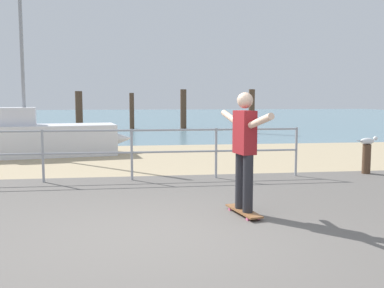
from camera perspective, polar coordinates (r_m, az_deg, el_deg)
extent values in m
cube|color=#605B56|center=(4.38, -2.17, -16.08)|extent=(24.00, 10.00, 0.04)
cube|color=tan|center=(12.16, -5.83, -1.81)|extent=(24.00, 6.00, 0.04)
cube|color=slate|center=(40.08, -7.17, 3.60)|extent=(72.00, 50.00, 0.04)
cylinder|color=#9EA0A5|center=(8.89, -19.06, -1.58)|extent=(0.05, 0.05, 1.05)
cylinder|color=#9EA0A5|center=(8.72, -7.95, -1.45)|extent=(0.05, 0.05, 1.05)
cylinder|color=#9EA0A5|center=(8.87, 3.19, -1.27)|extent=(0.05, 0.05, 1.05)
cylinder|color=#9EA0A5|center=(9.35, 13.56, -1.06)|extent=(0.05, 0.05, 1.05)
cylinder|color=#9EA0A5|center=(8.84, -19.17, 1.60)|extent=(10.28, 0.04, 0.04)
cylinder|color=#9EA0A5|center=(8.89, -19.07, -1.24)|extent=(10.28, 0.04, 0.04)
cube|color=silver|center=(13.08, -19.79, 0.39)|extent=(4.58, 2.15, 0.90)
cone|color=silver|center=(13.18, -10.20, 0.70)|extent=(1.22, 0.95, 0.77)
cylinder|color=gray|center=(13.11, -21.54, 11.74)|extent=(0.10, 0.10, 4.30)
cube|color=silver|center=(13.06, -22.53, 3.37)|extent=(1.34, 1.10, 0.50)
cube|color=brown|center=(6.21, 6.82, -8.75)|extent=(0.37, 0.82, 0.02)
cylinder|color=#E5598C|center=(6.43, 5.04, -8.60)|extent=(0.04, 0.06, 0.06)
cylinder|color=#E5598C|center=(6.49, 6.33, -8.46)|extent=(0.04, 0.06, 0.06)
cylinder|color=#E5598C|center=(5.94, 7.35, -9.85)|extent=(0.04, 0.06, 0.06)
cylinder|color=#E5598C|center=(6.01, 8.73, -9.67)|extent=(0.04, 0.06, 0.06)
cylinder|color=#26262B|center=(6.22, 6.37, -4.82)|extent=(0.14, 0.14, 0.80)
cylinder|color=#26262B|center=(6.01, 7.39, -5.21)|extent=(0.14, 0.14, 0.80)
cube|color=maroon|center=(6.02, 6.95, 1.54)|extent=(0.27, 0.39, 0.60)
sphere|color=beige|center=(6.00, 7.01, 5.73)|extent=(0.22, 0.22, 0.22)
cylinder|color=beige|center=(6.41, 5.17, 3.43)|extent=(0.21, 0.56, 0.23)
cylinder|color=beige|center=(5.62, 9.04, 3.02)|extent=(0.21, 0.56, 0.23)
cylinder|color=#513826|center=(10.15, 22.00, -1.90)|extent=(0.18, 0.18, 0.66)
ellipsoid|color=white|center=(10.11, 22.09, 0.35)|extent=(0.32, 0.15, 0.14)
sphere|color=white|center=(10.20, 23.02, 0.70)|extent=(0.09, 0.09, 0.09)
cone|color=gold|center=(10.23, 23.26, 0.70)|extent=(0.05, 0.02, 0.02)
cube|color=slate|center=(10.03, 21.31, 0.39)|extent=(0.12, 0.08, 0.02)
cylinder|color=#513826|center=(23.79, -14.67, 4.30)|extent=(0.38, 0.38, 2.04)
cylinder|color=#513826|center=(23.62, -7.94, 4.32)|extent=(0.25, 0.25, 1.95)
cylinder|color=#513826|center=(23.55, -1.14, 4.61)|extent=(0.33, 0.33, 2.15)
cylinder|color=#513826|center=(20.43, 7.86, 4.25)|extent=(0.29, 0.29, 2.08)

